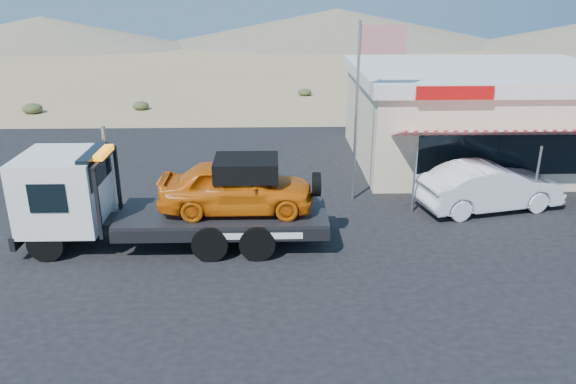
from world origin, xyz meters
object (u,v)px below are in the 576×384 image
object	(u,v)px
tow_truck	(167,195)
white_sedan	(489,187)
jerky_store	(479,114)
flagpole	(364,92)

from	to	relation	value
tow_truck	white_sedan	size ratio (longest dim) A/B	1.77
jerky_store	flagpole	xyz separation A→B (m)	(-5.57, -4.47, 1.77)
white_sedan	jerky_store	xyz separation A→B (m)	(1.45, 5.50, 1.19)
tow_truck	jerky_store	xyz separation A→B (m)	(11.56, 7.86, 0.47)
white_sedan	flagpole	distance (m)	5.18
flagpole	white_sedan	bearing A→B (deg)	-14.03
tow_truck	flagpole	world-z (taller)	flagpole
tow_truck	white_sedan	distance (m)	10.41
white_sedan	flagpole	xyz separation A→B (m)	(-4.12, 1.03, 2.96)
jerky_store	white_sedan	bearing A→B (deg)	-104.73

